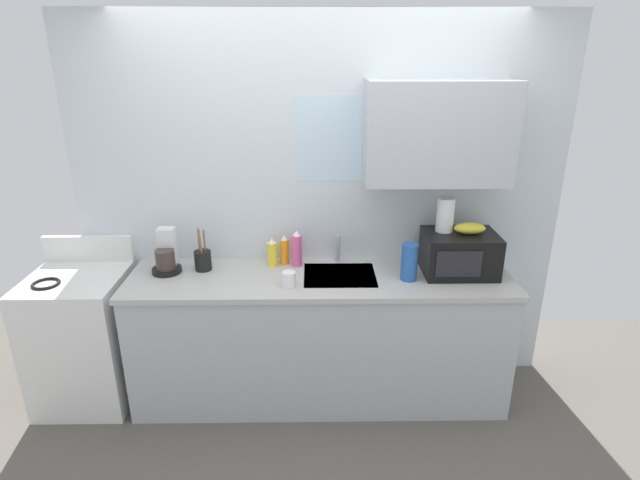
# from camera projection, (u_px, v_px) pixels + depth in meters

# --- Properties ---
(kitchen_wall_assembly) EXTENTS (3.24, 0.42, 2.50)m
(kitchen_wall_assembly) POSITION_uv_depth(u_px,v_px,m) (339.00, 195.00, 3.42)
(kitchen_wall_assembly) COLOR silver
(kitchen_wall_assembly) RESTS_ON ground
(counter_unit) EXTENTS (2.47, 0.63, 0.90)m
(counter_unit) POSITION_uv_depth(u_px,v_px,m) (320.00, 336.00, 3.44)
(counter_unit) COLOR #B2B7BC
(counter_unit) RESTS_ON ground
(sink_faucet) EXTENTS (0.03, 0.03, 0.19)m
(sink_faucet) POSITION_uv_depth(u_px,v_px,m) (338.00, 249.00, 3.47)
(sink_faucet) COLOR #B2B5BA
(sink_faucet) RESTS_ON counter_unit
(stove_range) EXTENTS (0.60, 0.60, 1.08)m
(stove_range) POSITION_uv_depth(u_px,v_px,m) (84.00, 338.00, 3.42)
(stove_range) COLOR white
(stove_range) RESTS_ON ground
(microwave) EXTENTS (0.46, 0.35, 0.27)m
(microwave) POSITION_uv_depth(u_px,v_px,m) (459.00, 253.00, 3.29)
(microwave) COLOR black
(microwave) RESTS_ON counter_unit
(banana_bunch) EXTENTS (0.20, 0.11, 0.07)m
(banana_bunch) POSITION_uv_depth(u_px,v_px,m) (470.00, 228.00, 3.23)
(banana_bunch) COLOR gold
(banana_bunch) RESTS_ON microwave
(paper_towel_roll) EXTENTS (0.11, 0.11, 0.22)m
(paper_towel_roll) POSITION_uv_depth(u_px,v_px,m) (445.00, 215.00, 3.25)
(paper_towel_roll) COLOR white
(paper_towel_roll) RESTS_ON microwave
(coffee_maker) EXTENTS (0.19, 0.21, 0.28)m
(coffee_maker) POSITION_uv_depth(u_px,v_px,m) (167.00, 256.00, 3.33)
(coffee_maker) COLOR black
(coffee_maker) RESTS_ON counter_unit
(dish_soap_bottle_pink) EXTENTS (0.07, 0.07, 0.25)m
(dish_soap_bottle_pink) POSITION_uv_depth(u_px,v_px,m) (297.00, 249.00, 3.41)
(dish_soap_bottle_pink) COLOR #E55999
(dish_soap_bottle_pink) RESTS_ON counter_unit
(dish_soap_bottle_orange) EXTENTS (0.06, 0.06, 0.21)m
(dish_soap_bottle_orange) POSITION_uv_depth(u_px,v_px,m) (284.00, 250.00, 3.45)
(dish_soap_bottle_orange) COLOR orange
(dish_soap_bottle_orange) RESTS_ON counter_unit
(dish_soap_bottle_yellow) EXTENTS (0.06, 0.06, 0.20)m
(dish_soap_bottle_yellow) POSITION_uv_depth(u_px,v_px,m) (272.00, 253.00, 3.42)
(dish_soap_bottle_yellow) COLOR yellow
(dish_soap_bottle_yellow) RESTS_ON counter_unit
(cereal_canister) EXTENTS (0.10, 0.10, 0.24)m
(cereal_canister) POSITION_uv_depth(u_px,v_px,m) (409.00, 262.00, 3.20)
(cereal_canister) COLOR #2659A5
(cereal_canister) RESTS_ON counter_unit
(mug_white) EXTENTS (0.08, 0.08, 0.09)m
(mug_white) POSITION_uv_depth(u_px,v_px,m) (289.00, 279.00, 3.13)
(mug_white) COLOR white
(mug_white) RESTS_ON counter_unit
(utensil_crock) EXTENTS (0.11, 0.11, 0.29)m
(utensil_crock) POSITION_uv_depth(u_px,v_px,m) (203.00, 260.00, 3.36)
(utensil_crock) COLOR black
(utensil_crock) RESTS_ON counter_unit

